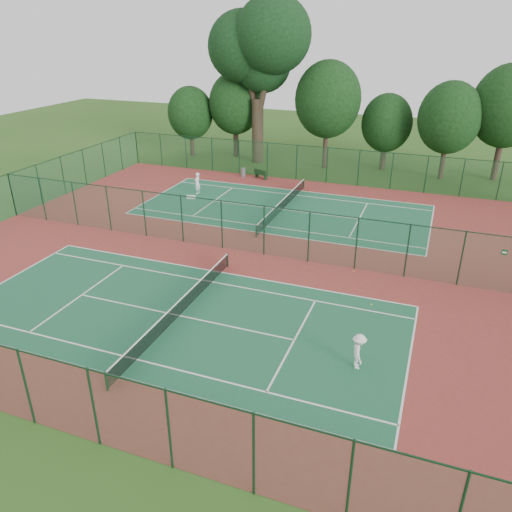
# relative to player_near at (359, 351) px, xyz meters

# --- Properties ---
(ground) EXTENTS (120.00, 120.00, 0.00)m
(ground) POSITION_rel_player_near_xyz_m (-9.70, 10.04, -0.89)
(ground) COLOR #2C531A
(ground) RESTS_ON ground
(red_pad) EXTENTS (40.00, 36.00, 0.01)m
(red_pad) POSITION_rel_player_near_xyz_m (-9.70, 10.04, -0.88)
(red_pad) COLOR maroon
(red_pad) RESTS_ON ground
(court_near) EXTENTS (23.77, 10.97, 0.01)m
(court_near) POSITION_rel_player_near_xyz_m (-9.70, 1.04, -0.87)
(court_near) COLOR #1D5D3B
(court_near) RESTS_ON red_pad
(court_far) EXTENTS (23.77, 10.97, 0.01)m
(court_far) POSITION_rel_player_near_xyz_m (-9.70, 19.04, -0.87)
(court_far) COLOR #1E6241
(court_far) RESTS_ON red_pad
(fence_north) EXTENTS (40.00, 0.09, 3.50)m
(fence_north) POSITION_rel_player_near_xyz_m (-9.70, 28.04, 0.87)
(fence_north) COLOR #174625
(fence_north) RESTS_ON ground
(fence_south) EXTENTS (40.00, 0.09, 3.50)m
(fence_south) POSITION_rel_player_near_xyz_m (-9.70, -7.96, 0.87)
(fence_south) COLOR #184829
(fence_south) RESTS_ON ground
(fence_west) EXTENTS (0.09, 36.00, 3.50)m
(fence_west) POSITION_rel_player_near_xyz_m (-29.70, 10.04, 0.87)
(fence_west) COLOR #1C5439
(fence_west) RESTS_ON ground
(fence_divider) EXTENTS (40.00, 0.09, 3.50)m
(fence_divider) POSITION_rel_player_near_xyz_m (-9.70, 10.04, 0.87)
(fence_divider) COLOR #1B5334
(fence_divider) RESTS_ON ground
(tennis_net_near) EXTENTS (0.10, 12.90, 0.97)m
(tennis_net_near) POSITION_rel_player_near_xyz_m (-9.70, 1.04, -0.34)
(tennis_net_near) COLOR #12331A
(tennis_net_near) RESTS_ON ground
(tennis_net_far) EXTENTS (0.10, 12.90, 0.97)m
(tennis_net_far) POSITION_rel_player_near_xyz_m (-9.70, 19.04, -0.34)
(tennis_net_far) COLOR #153C1D
(tennis_net_far) RESTS_ON ground
(player_near) EXTENTS (0.94, 1.26, 1.74)m
(player_near) POSITION_rel_player_near_xyz_m (0.00, 0.00, 0.00)
(player_near) COLOR white
(player_near) RESTS_ON court_near
(player_far) EXTENTS (0.50, 0.74, 1.96)m
(player_far) POSITION_rel_player_near_xyz_m (-18.38, 20.41, 0.11)
(player_far) COLOR white
(player_far) RESTS_ON court_far
(trash_bin) EXTENTS (0.66, 0.66, 0.91)m
(trash_bin) POSITION_rel_player_near_xyz_m (-16.57, 27.08, -0.43)
(trash_bin) COLOR gray
(trash_bin) RESTS_ON red_pad
(bench) EXTENTS (1.61, 1.04, 0.96)m
(bench) POSITION_rel_player_near_xyz_m (-14.66, 27.04, -0.38)
(bench) COLOR black
(bench) RESTS_ON red_pad
(kit_bag) EXTENTS (0.81, 0.46, 0.29)m
(kit_bag) POSITION_rel_player_near_xyz_m (-18.30, 18.92, -0.74)
(kit_bag) COLOR white
(kit_bag) RESTS_ON red_pad
(stray_ball_a) EXTENTS (0.07, 0.07, 0.07)m
(stray_ball_a) POSITION_rel_player_near_xyz_m (-5.04, 9.05, -0.85)
(stray_ball_a) COLOR gold
(stray_ball_a) RESTS_ON red_pad
(stray_ball_b) EXTENTS (0.07, 0.07, 0.07)m
(stray_ball_b) POSITION_rel_player_near_xyz_m (-1.96, 9.62, -0.84)
(stray_ball_b) COLOR yellow
(stray_ball_b) RESTS_ON red_pad
(stray_ball_c) EXTENTS (0.07, 0.07, 0.07)m
(stray_ball_c) POSITION_rel_player_near_xyz_m (-9.74, 9.16, -0.85)
(stray_ball_c) COLOR #C4DB33
(stray_ball_c) RESTS_ON red_pad
(big_tree) EXTENTS (11.14, 8.15, 17.11)m
(big_tree) POSITION_rel_player_near_xyz_m (-17.22, 33.56, 11.23)
(big_tree) COLOR #31261B
(big_tree) RESTS_ON ground
(evergreen_row) EXTENTS (39.00, 5.00, 12.00)m
(evergreen_row) POSITION_rel_player_near_xyz_m (-9.20, 34.29, -0.89)
(evergreen_row) COLOR black
(evergreen_row) RESTS_ON ground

